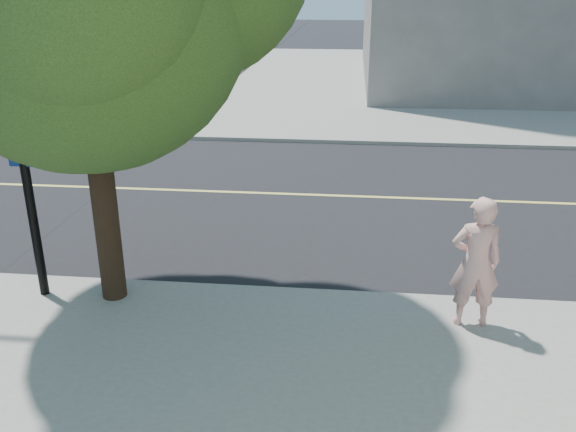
# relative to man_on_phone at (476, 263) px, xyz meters

# --- Properties ---
(ground) EXTENTS (140.00, 140.00, 0.00)m
(ground) POSITION_rel_man_on_phone_xyz_m (-6.09, 0.74, -1.01)
(ground) COLOR black
(ground) RESTS_ON ground
(road_ew) EXTENTS (140.00, 9.00, 0.01)m
(road_ew) POSITION_rel_man_on_phone_xyz_m (-6.09, 5.24, -1.00)
(road_ew) COLOR black
(road_ew) RESTS_ON ground
(sidewalk_ne) EXTENTS (29.00, 25.00, 0.12)m
(sidewalk_ne) POSITION_rel_man_on_phone_xyz_m (7.41, 22.24, -0.95)
(sidewalk_ne) COLOR gray
(sidewalk_ne) RESTS_ON ground
(man_on_phone) EXTENTS (0.67, 0.46, 1.77)m
(man_on_phone) POSITION_rel_man_on_phone_xyz_m (0.00, 0.00, 0.00)
(man_on_phone) COLOR #E0A299
(man_on_phone) RESTS_ON sidewalk_se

